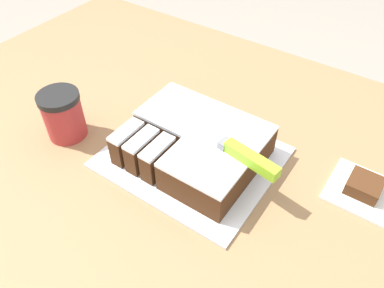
% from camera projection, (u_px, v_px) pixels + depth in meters
% --- Properties ---
extents(countertop, '(1.40, 1.10, 0.96)m').
position_uv_depth(countertop, '(170.00, 270.00, 1.12)').
color(countertop, '#936D47').
rests_on(countertop, ground_plane).
extents(cake_board, '(0.34, 0.29, 0.01)m').
position_uv_depth(cake_board, '(192.00, 157.00, 0.78)').
color(cake_board, silver).
rests_on(cake_board, countertop).
extents(cake, '(0.27, 0.22, 0.07)m').
position_uv_depth(cake, '(195.00, 144.00, 0.76)').
color(cake, '#472814').
rests_on(cake, cake_board).
extents(knife, '(0.27, 0.07, 0.02)m').
position_uv_depth(knife, '(239.00, 152.00, 0.68)').
color(knife, silver).
rests_on(knife, cake).
extents(coffee_cup, '(0.09, 0.09, 0.11)m').
position_uv_depth(coffee_cup, '(63.00, 115.00, 0.80)').
color(coffee_cup, '#B23333').
rests_on(coffee_cup, countertop).
extents(paper_napkin, '(0.12, 0.12, 0.01)m').
position_uv_depth(paper_napkin, '(362.00, 191.00, 0.72)').
color(paper_napkin, white).
rests_on(paper_napkin, countertop).
extents(brownie, '(0.06, 0.06, 0.03)m').
position_uv_depth(brownie, '(364.00, 186.00, 0.71)').
color(brownie, '#472814').
rests_on(brownie, paper_napkin).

